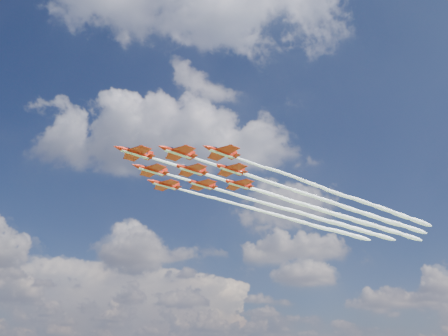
{
  "coord_description": "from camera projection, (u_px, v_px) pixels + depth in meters",
  "views": [
    {
      "loc": [
        16.56,
        -109.67,
        23.61
      ],
      "look_at": [
        15.05,
        8.33,
        77.2
      ],
      "focal_mm": 35.0,
      "sensor_mm": 36.0,
      "label": 1
    }
  ],
  "objects": [
    {
      "name": "jet_row4_starb",
      "position": [
        307.0,
        215.0,
        162.73
      ],
      "size": [
        82.35,
        66.98,
        2.87
      ],
      "rotation": [
        0.0,
        0.0,
        0.68
      ],
      "color": "red"
    },
    {
      "name": "jet_row3_centre",
      "position": [
        306.0,
        205.0,
        152.57
      ],
      "size": [
        82.35,
        66.98,
        2.87
      ],
      "rotation": [
        0.0,
        0.0,
        0.68
      ],
      "color": "red"
    },
    {
      "name": "jet_row4_port",
      "position": [
        338.0,
        205.0,
        152.41
      ],
      "size": [
        82.35,
        66.98,
        2.87
      ],
      "rotation": [
        0.0,
        0.0,
        0.68
      ],
      "color": "red"
    },
    {
      "name": "jet_lead",
      "position": [
        269.0,
        194.0,
        142.56
      ],
      "size": [
        82.35,
        66.98,
        2.87
      ],
      "rotation": [
        0.0,
        0.0,
        0.68
      ],
      "color": "red"
    },
    {
      "name": "jet_row2_port",
      "position": [
        304.0,
        193.0,
        142.4
      ],
      "size": [
        82.35,
        66.98,
        2.87
      ],
      "rotation": [
        0.0,
        0.0,
        0.68
      ],
      "color": "red"
    },
    {
      "name": "jet_tail",
      "position": [
        338.0,
        215.0,
        162.57
      ],
      "size": [
        82.35,
        66.98,
        2.87
      ],
      "rotation": [
        0.0,
        0.0,
        0.68
      ],
      "color": "red"
    },
    {
      "name": "jet_row3_starb",
      "position": [
        277.0,
        215.0,
        162.89
      ],
      "size": [
        82.35,
        66.98,
        2.87
      ],
      "rotation": [
        0.0,
        0.0,
        0.68
      ],
      "color": "red"
    },
    {
      "name": "jet_row2_starb",
      "position": [
        273.0,
        205.0,
        152.72
      ],
      "size": [
        82.35,
        66.98,
        2.87
      ],
      "rotation": [
        0.0,
        0.0,
        0.68
      ],
      "color": "red"
    },
    {
      "name": "jet_row3_port",
      "position": [
        339.0,
        193.0,
        142.24
      ],
      "size": [
        82.35,
        66.98,
        2.87
      ],
      "rotation": [
        0.0,
        0.0,
        0.68
      ],
      "color": "red"
    }
  ]
}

